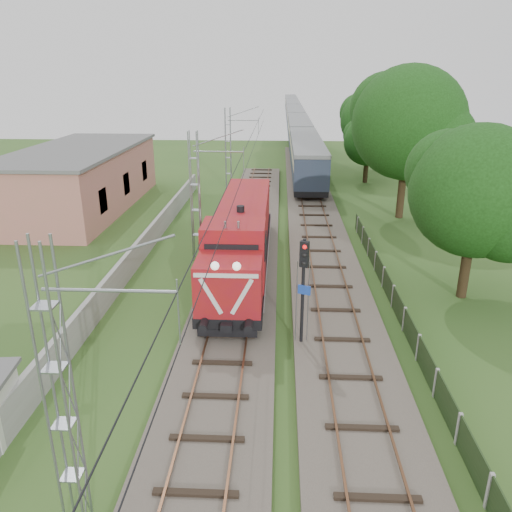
{
  "coord_description": "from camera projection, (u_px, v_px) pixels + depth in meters",
  "views": [
    {
      "loc": [
        2.18,
        -17.75,
        11.29
      ],
      "look_at": [
        0.99,
        6.68,
        2.2
      ],
      "focal_mm": 35.0,
      "sensor_mm": 36.0,
      "label": 1
    }
  ],
  "objects": [
    {
      "name": "ground",
      "position": [
        224.0,
        361.0,
        20.65
      ],
      "size": [
        140.0,
        140.0,
        0.0
      ],
      "primitive_type": "plane",
      "color": "#305620",
      "rests_on": "ground"
    },
    {
      "name": "track_main",
      "position": [
        238.0,
        288.0,
        27.14
      ],
      "size": [
        4.2,
        70.0,
        0.45
      ],
      "color": "#6B6054",
      "rests_on": "ground"
    },
    {
      "name": "track_side",
      "position": [
        315.0,
        222.0,
        39.08
      ],
      "size": [
        4.2,
        80.0,
        0.45
      ],
      "color": "#6B6054",
      "rests_on": "ground"
    },
    {
      "name": "catenary",
      "position": [
        196.0,
        197.0,
        30.61
      ],
      "size": [
        3.31,
        70.0,
        8.0
      ],
      "color": "gray",
      "rests_on": "ground"
    },
    {
      "name": "boundary_wall",
      "position": [
        143.0,
        246.0,
        31.92
      ],
      "size": [
        0.25,
        40.0,
        1.5
      ],
      "primitive_type": "cube",
      "color": "#9E9E99",
      "rests_on": "ground"
    },
    {
      "name": "station_building",
      "position": [
        80.0,
        178.0,
        42.88
      ],
      "size": [
        8.4,
        20.4,
        5.22
      ],
      "color": "#B86B63",
      "rests_on": "ground"
    },
    {
      "name": "fence",
      "position": [
        404.0,
        319.0,
        22.88
      ],
      "size": [
        0.12,
        32.0,
        1.2
      ],
      "color": "black",
      "rests_on": "ground"
    },
    {
      "name": "locomotive",
      "position": [
        241.0,
        237.0,
        28.97
      ],
      "size": [
        3.02,
        17.25,
        4.38
      ],
      "color": "black",
      "rests_on": "ground"
    },
    {
      "name": "coach_rake",
      "position": [
        295.0,
        117.0,
        100.53
      ],
      "size": [
        3.24,
        121.08,
        3.74
      ],
      "color": "black",
      "rests_on": "ground"
    },
    {
      "name": "signal_post",
      "position": [
        304.0,
        276.0,
        20.44
      ],
      "size": [
        0.53,
        0.43,
        4.97
      ],
      "color": "black",
      "rests_on": "ground"
    },
    {
      "name": "tree_a",
      "position": [
        479.0,
        193.0,
        24.62
      ],
      "size": [
        6.97,
        6.64,
        9.04
      ],
      "color": "#3E2B19",
      "rests_on": "ground"
    },
    {
      "name": "tree_b",
      "position": [
        410.0,
        124.0,
        38.39
      ],
      "size": [
        9.18,
        8.74,
        11.9
      ],
      "color": "#3E2B19",
      "rests_on": "ground"
    },
    {
      "name": "tree_c",
      "position": [
        369.0,
        142.0,
        52.33
      ],
      "size": [
        5.32,
        5.07,
        6.9
      ],
      "color": "#3E2B19",
      "rests_on": "ground"
    },
    {
      "name": "tree_d",
      "position": [
        370.0,
        121.0,
        58.66
      ],
      "size": [
        7.16,
        6.82,
        9.29
      ],
      "color": "#3E2B19",
      "rests_on": "ground"
    }
  ]
}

